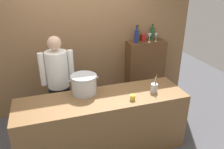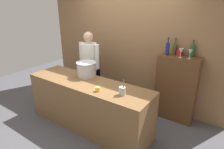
{
  "view_description": "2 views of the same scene",
  "coord_description": "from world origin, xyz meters",
  "px_view_note": "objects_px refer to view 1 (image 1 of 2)",
  "views": [
    {
      "loc": [
        -0.71,
        -2.64,
        2.47
      ],
      "look_at": [
        0.28,
        0.42,
        1.04
      ],
      "focal_mm": 35.82,
      "sensor_mm": 36.0,
      "label": 1
    },
    {
      "loc": [
        2.11,
        -2.29,
        2.22
      ],
      "look_at": [
        0.3,
        0.33,
        1.01
      ],
      "focal_mm": 30.3,
      "sensor_mm": 36.0,
      "label": 2
    }
  ],
  "objects_px": {
    "wine_bottle_olive": "(138,35)",
    "spice_tin_red": "(143,38)",
    "chef": "(58,79)",
    "stockpot_large": "(84,84)",
    "utensil_crock": "(154,88)",
    "wine_bottle_green": "(152,34)",
    "butter_jar": "(133,97)",
    "wine_bottle_cobalt": "(136,36)",
    "wine_glass_short": "(156,36)",
    "wine_glass_tall": "(150,36)"
  },
  "relations": [
    {
      "from": "chef",
      "to": "butter_jar",
      "type": "xyz_separation_m",
      "value": [
        0.92,
        -0.87,
        -0.03
      ]
    },
    {
      "from": "wine_bottle_cobalt",
      "to": "spice_tin_red",
      "type": "height_order",
      "value": "wine_bottle_cobalt"
    },
    {
      "from": "utensil_crock",
      "to": "wine_bottle_green",
      "type": "xyz_separation_m",
      "value": [
        0.64,
        1.37,
        0.44
      ]
    },
    {
      "from": "wine_bottle_olive",
      "to": "wine_glass_short",
      "type": "height_order",
      "value": "wine_bottle_olive"
    },
    {
      "from": "wine_bottle_green",
      "to": "wine_glass_tall",
      "type": "height_order",
      "value": "wine_bottle_green"
    },
    {
      "from": "wine_glass_short",
      "to": "wine_bottle_green",
      "type": "bearing_deg",
      "value": 89.83
    },
    {
      "from": "stockpot_large",
      "to": "wine_bottle_green",
      "type": "relative_size",
      "value": 1.45
    },
    {
      "from": "chef",
      "to": "wine_bottle_cobalt",
      "type": "height_order",
      "value": "chef"
    },
    {
      "from": "chef",
      "to": "butter_jar",
      "type": "bearing_deg",
      "value": 135.76
    },
    {
      "from": "spice_tin_red",
      "to": "wine_glass_tall",
      "type": "bearing_deg",
      "value": -67.06
    },
    {
      "from": "wine_bottle_green",
      "to": "wine_bottle_olive",
      "type": "distance_m",
      "value": 0.32
    },
    {
      "from": "chef",
      "to": "spice_tin_red",
      "type": "relative_size",
      "value": 13.42
    },
    {
      "from": "utensil_crock",
      "to": "wine_bottle_green",
      "type": "distance_m",
      "value": 1.57
    },
    {
      "from": "stockpot_large",
      "to": "butter_jar",
      "type": "distance_m",
      "value": 0.72
    },
    {
      "from": "butter_jar",
      "to": "wine_bottle_cobalt",
      "type": "bearing_deg",
      "value": 65.39
    },
    {
      "from": "chef",
      "to": "spice_tin_red",
      "type": "bearing_deg",
      "value": -162.69
    },
    {
      "from": "wine_bottle_cobalt",
      "to": "spice_tin_red",
      "type": "distance_m",
      "value": 0.24
    },
    {
      "from": "wine_bottle_green",
      "to": "wine_bottle_olive",
      "type": "height_order",
      "value": "wine_bottle_olive"
    },
    {
      "from": "wine_glass_tall",
      "to": "wine_glass_short",
      "type": "height_order",
      "value": "wine_glass_tall"
    },
    {
      "from": "wine_glass_tall",
      "to": "spice_tin_red",
      "type": "bearing_deg",
      "value": 112.94
    },
    {
      "from": "stockpot_large",
      "to": "wine_bottle_green",
      "type": "distance_m",
      "value": 1.98
    },
    {
      "from": "utensil_crock",
      "to": "butter_jar",
      "type": "height_order",
      "value": "utensil_crock"
    },
    {
      "from": "wine_bottle_green",
      "to": "stockpot_large",
      "type": "bearing_deg",
      "value": -146.23
    },
    {
      "from": "wine_glass_tall",
      "to": "stockpot_large",
      "type": "bearing_deg",
      "value": -148.4
    },
    {
      "from": "chef",
      "to": "wine_glass_tall",
      "type": "height_order",
      "value": "chef"
    },
    {
      "from": "chef",
      "to": "wine_bottle_green",
      "type": "xyz_separation_m",
      "value": [
        1.95,
        0.61,
        0.44
      ]
    },
    {
      "from": "chef",
      "to": "utensil_crock",
      "type": "height_order",
      "value": "chef"
    },
    {
      "from": "stockpot_large",
      "to": "wine_glass_tall",
      "type": "height_order",
      "value": "wine_glass_tall"
    },
    {
      "from": "wine_bottle_cobalt",
      "to": "wine_glass_short",
      "type": "xyz_separation_m",
      "value": [
        0.41,
        -0.01,
        -0.01
      ]
    },
    {
      "from": "chef",
      "to": "butter_jar",
      "type": "height_order",
      "value": "chef"
    },
    {
      "from": "wine_glass_short",
      "to": "wine_bottle_cobalt",
      "type": "bearing_deg",
      "value": 178.77
    },
    {
      "from": "wine_glass_short",
      "to": "wine_bottle_olive",
      "type": "bearing_deg",
      "value": 154.98
    },
    {
      "from": "wine_bottle_green",
      "to": "wine_bottle_cobalt",
      "type": "relative_size",
      "value": 0.9
    },
    {
      "from": "chef",
      "to": "stockpot_large",
      "type": "distance_m",
      "value": 0.58
    },
    {
      "from": "wine_bottle_olive",
      "to": "wine_glass_short",
      "type": "bearing_deg",
      "value": -25.02
    },
    {
      "from": "spice_tin_red",
      "to": "butter_jar",
      "type": "bearing_deg",
      "value": -119.29
    },
    {
      "from": "stockpot_large",
      "to": "utensil_crock",
      "type": "bearing_deg",
      "value": -16.32
    },
    {
      "from": "spice_tin_red",
      "to": "wine_glass_short",
      "type": "bearing_deg",
      "value": -29.31
    },
    {
      "from": "butter_jar",
      "to": "wine_glass_tall",
      "type": "distance_m",
      "value": 1.64
    },
    {
      "from": "wine_bottle_cobalt",
      "to": "spice_tin_red",
      "type": "relative_size",
      "value": 2.67
    },
    {
      "from": "utensil_crock",
      "to": "wine_glass_short",
      "type": "bearing_deg",
      "value": 62.25
    },
    {
      "from": "butter_jar",
      "to": "spice_tin_red",
      "type": "distance_m",
      "value": 1.71
    },
    {
      "from": "wine_bottle_cobalt",
      "to": "wine_glass_tall",
      "type": "bearing_deg",
      "value": -7.03
    },
    {
      "from": "wine_bottle_olive",
      "to": "spice_tin_red",
      "type": "bearing_deg",
      "value": -15.74
    },
    {
      "from": "butter_jar",
      "to": "wine_glass_short",
      "type": "distance_m",
      "value": 1.74
    },
    {
      "from": "stockpot_large",
      "to": "wine_glass_tall",
      "type": "xyz_separation_m",
      "value": [
        1.46,
        0.9,
        0.38
      ]
    },
    {
      "from": "wine_glass_short",
      "to": "utensil_crock",
      "type": "bearing_deg",
      "value": -117.75
    },
    {
      "from": "stockpot_large",
      "to": "wine_glass_short",
      "type": "bearing_deg",
      "value": 29.76
    },
    {
      "from": "wine_bottle_olive",
      "to": "wine_glass_tall",
      "type": "relative_size",
      "value": 1.78
    },
    {
      "from": "chef",
      "to": "wine_bottle_olive",
      "type": "distance_m",
      "value": 1.79
    }
  ]
}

